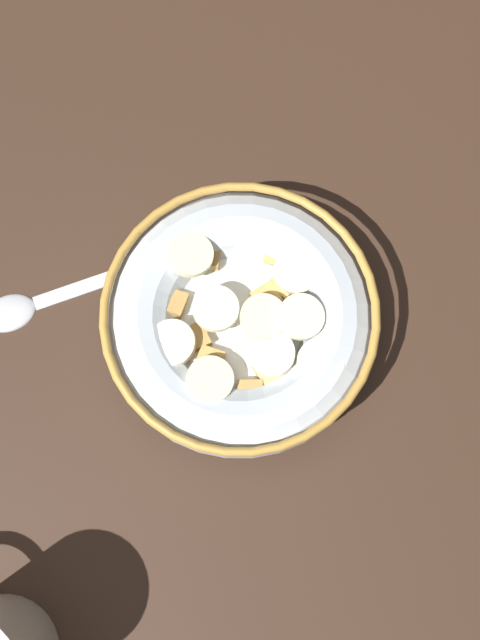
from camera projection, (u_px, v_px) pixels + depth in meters
ground_plane at (240, 333)px, 57.81cm from camera, size 139.02×139.02×2.00cm
cereal_bowl at (240, 321)px, 54.20cm from camera, size 18.14×18.14×5.32cm
spoon at (47, 299)px, 57.00cm from camera, size 6.84×15.47×0.80cm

